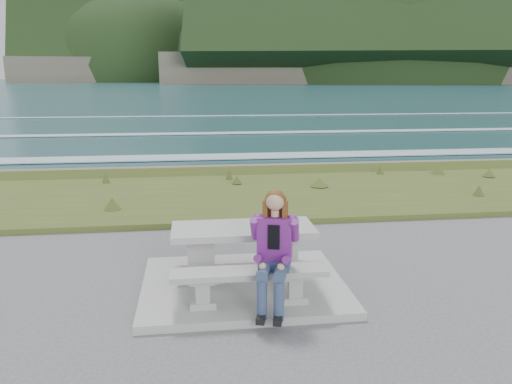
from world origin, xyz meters
TOP-DOWN VIEW (x-y plane):
  - concrete_slab at (0.00, 0.00)m, footprint 2.60×2.10m
  - picnic_table at (0.00, 0.00)m, footprint 1.80×0.75m
  - bench_landward at (0.00, -0.70)m, footprint 1.80×0.35m
  - bench_seaward at (0.00, 0.70)m, footprint 1.80×0.35m
  - grass_verge at (0.00, 5.00)m, footprint 160.00×4.50m
  - shore_drop at (0.00, 7.90)m, footprint 160.00×0.80m
  - ocean at (0.00, 25.09)m, footprint 1600.00×1600.00m
  - headland_range at (190.36, 398.35)m, footprint 729.83×363.95m
  - seated_woman at (0.25, -0.83)m, footprint 0.54×0.75m

SIDE VIEW (x-z plane):
  - ocean at x=0.00m, z-range -1.79..-1.70m
  - grass_verge at x=0.00m, z-range -0.11..0.11m
  - shore_drop at x=0.00m, z-range -1.10..1.10m
  - concrete_slab at x=0.00m, z-range 0.00..0.10m
  - bench_landward at x=0.00m, z-range 0.22..0.67m
  - bench_seaward at x=0.00m, z-range 0.22..0.67m
  - seated_woman at x=0.25m, z-range -0.08..1.30m
  - picnic_table at x=0.00m, z-range 0.31..1.06m
  - headland_range at x=190.36m, z-range -87.43..107.27m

